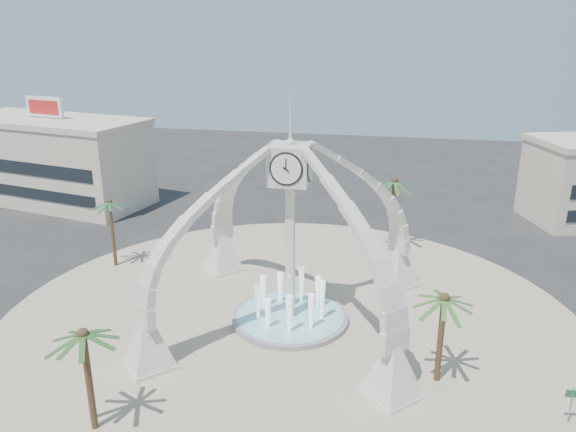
% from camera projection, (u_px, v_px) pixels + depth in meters
% --- Properties ---
extents(ground, '(140.00, 140.00, 0.00)m').
position_uv_depth(ground, '(290.00, 321.00, 38.65)').
color(ground, '#282828').
rests_on(ground, ground).
extents(plaza, '(40.00, 40.00, 0.06)m').
position_uv_depth(plaza, '(290.00, 320.00, 38.64)').
color(plaza, tan).
rests_on(plaza, ground).
extents(clock_tower, '(17.94, 17.94, 16.30)m').
position_uv_depth(clock_tower, '(290.00, 232.00, 36.56)').
color(clock_tower, silver).
rests_on(clock_tower, ground).
extents(fountain, '(8.00, 8.00, 3.62)m').
position_uv_depth(fountain, '(290.00, 317.00, 38.56)').
color(fountain, gray).
rests_on(fountain, ground).
extents(building_nw, '(23.75, 13.73, 11.90)m').
position_uv_depth(building_nw, '(52.00, 160.00, 63.59)').
color(building_nw, beige).
rests_on(building_nw, ground).
extents(palm_east, '(4.81, 4.81, 5.95)m').
position_uv_depth(palm_east, '(444.00, 299.00, 30.48)').
color(palm_east, brown).
rests_on(palm_east, ground).
extents(palm_west, '(4.19, 4.19, 6.28)m').
position_uv_depth(palm_west, '(109.00, 203.00, 45.72)').
color(palm_west, brown).
rests_on(palm_west, ground).
extents(palm_north, '(4.40, 4.40, 7.24)m').
position_uv_depth(palm_north, '(395.00, 182.00, 48.88)').
color(palm_north, brown).
rests_on(palm_north, ground).
extents(palm_south, '(4.79, 4.79, 6.12)m').
position_uv_depth(palm_south, '(83.00, 335.00, 26.59)').
color(palm_south, brown).
rests_on(palm_south, ground).
extents(street_sign, '(0.79, 0.09, 2.14)m').
position_uv_depth(street_sign, '(572.00, 398.00, 28.18)').
color(street_sign, slate).
rests_on(street_sign, ground).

